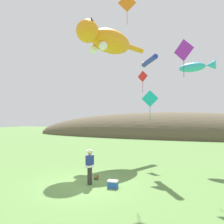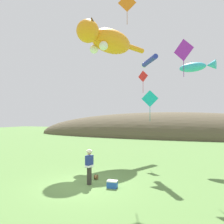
# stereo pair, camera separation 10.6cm
# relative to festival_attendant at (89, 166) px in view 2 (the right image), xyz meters

# --- Properties ---
(ground_plane) EXTENTS (120.00, 120.00, 0.00)m
(ground_plane) POSITION_rel_festival_attendant_xyz_m (-0.21, -0.26, -0.95)
(ground_plane) COLOR #5B8442
(distant_hill_ridge) EXTENTS (54.15, 14.72, 8.93)m
(distant_hill_ridge) POSITION_rel_festival_attendant_xyz_m (1.37, 30.87, -0.95)
(distant_hill_ridge) COLOR brown
(distant_hill_ridge) RESTS_ON ground
(festival_attendant) EXTENTS (0.34, 0.46, 1.77)m
(festival_attendant) POSITION_rel_festival_attendant_xyz_m (0.00, 0.00, 0.00)
(festival_attendant) COLOR #332D28
(festival_attendant) RESTS_ON ground
(kite_spool) EXTENTS (0.15, 0.27, 0.27)m
(kite_spool) POSITION_rel_festival_attendant_xyz_m (-0.05, 0.92, -0.82)
(kite_spool) COLOR olive
(kite_spool) RESTS_ON ground
(picnic_cooler) EXTENTS (0.51, 0.36, 0.36)m
(picnic_cooler) POSITION_rel_festival_attendant_xyz_m (1.30, -0.08, -0.77)
(picnic_cooler) COLOR blue
(picnic_cooler) RESTS_ON ground
(kite_giant_cat) EXTENTS (4.32, 7.84, 2.55)m
(kite_giant_cat) POSITION_rel_festival_attendant_xyz_m (-2.51, 8.30, 9.61)
(kite_giant_cat) COLOR orange
(kite_fish_windsock) EXTENTS (2.80, 1.36, 0.83)m
(kite_fish_windsock) POSITION_rel_festival_attendant_xyz_m (5.17, 7.96, 6.42)
(kite_fish_windsock) COLOR #33B2CC
(kite_tube_streamer) EXTENTS (1.65, 2.37, 0.44)m
(kite_tube_streamer) POSITION_rel_festival_attendant_xyz_m (1.93, 5.84, 6.65)
(kite_tube_streamer) COLOR #2633A5
(kite_diamond_orange) EXTENTS (1.24, 0.41, 2.20)m
(kite_diamond_orange) POSITION_rel_festival_attendant_xyz_m (0.67, 4.41, 10.52)
(kite_diamond_orange) COLOR orange
(kite_diamond_red) EXTENTS (0.92, 0.35, 1.88)m
(kite_diamond_red) POSITION_rel_festival_attendant_xyz_m (0.97, 7.90, 5.93)
(kite_diamond_red) COLOR red
(kite_diamond_teal) EXTENTS (1.10, 0.06, 2.00)m
(kite_diamond_teal) POSITION_rel_festival_attendant_xyz_m (2.35, 3.91, 3.67)
(kite_diamond_teal) COLOR #19BFBF
(kite_diamond_violet) EXTENTS (1.14, 0.65, 2.19)m
(kite_diamond_violet) POSITION_rel_festival_attendant_xyz_m (4.49, 3.00, 6.33)
(kite_diamond_violet) COLOR purple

